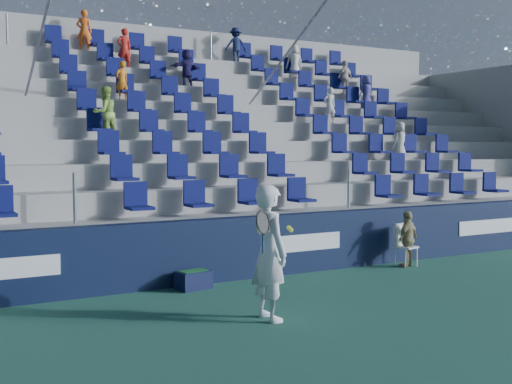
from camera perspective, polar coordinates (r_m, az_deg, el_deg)
ground at (r=9.92m, az=7.07°, el=-10.88°), size 70.00×70.00×0.00m
sponsor_wall at (r=12.42m, az=-1.59°, el=-5.00°), size 24.00×0.32×1.20m
grandstand at (r=16.94m, az=-9.69°, el=2.57°), size 24.00×8.17×6.63m
tennis_player at (r=9.45m, az=1.18°, el=-5.36°), size 0.69×0.74×2.01m
line_judge_chair at (r=14.17m, az=12.95°, el=-4.33°), size 0.48×0.49×0.91m
line_judge at (r=14.05m, az=13.35°, el=-4.06°), size 0.76×0.51×1.20m
ball_bin at (r=11.66m, az=-5.59°, el=-7.69°), size 0.66×0.49×0.34m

